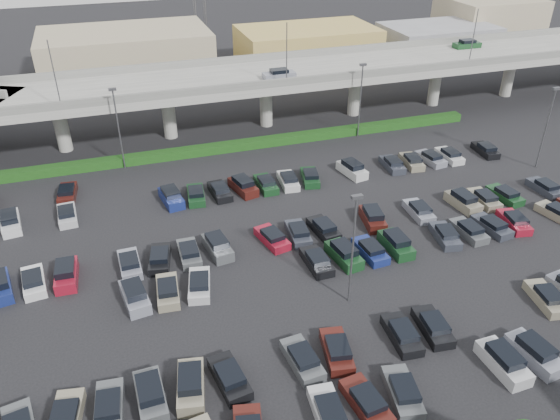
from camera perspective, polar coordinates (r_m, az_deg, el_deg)
name	(u,v)px	position (r m, az deg, el deg)	size (l,w,h in m)	color
ground	(314,249)	(53.27, 3.58, -4.12)	(280.00, 280.00, 0.00)	black
overpass	(229,82)	(77.83, -5.30, 13.14)	(150.00, 13.00, 15.80)	gray
hedge	(246,144)	(73.79, -3.57, 6.85)	(66.00, 1.60, 1.10)	#103810
parked_cars	(324,268)	(49.92, 4.58, -6.01)	(63.02, 41.67, 1.67)	maroon
light_poles	(267,190)	(50.39, -1.39, 2.08)	(66.90, 48.38, 10.30)	#4B4B50
distant_buildings	(257,47)	(109.53, -2.41, 16.69)	(138.00, 24.00, 9.00)	gray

